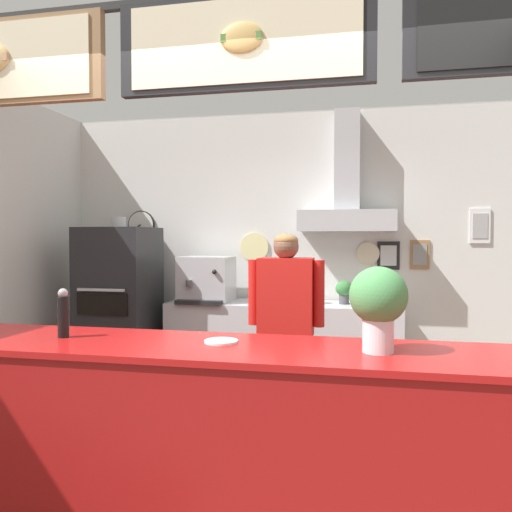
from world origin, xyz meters
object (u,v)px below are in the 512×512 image
condiment_plate (221,341)px  potted_thyme (313,292)px  potted_basil (344,290)px  pizza_oven (119,313)px  potted_rosemary (381,290)px  shop_worker (286,337)px  pepper_grinder (63,313)px  espresso_machine (207,279)px  basil_vase (378,303)px

condiment_plate → potted_thyme: bearing=85.7°
potted_basil → pizza_oven: bearing=-171.6°
potted_rosemary → shop_worker: bearing=-119.9°
potted_basil → pepper_grinder: pepper_grinder is taller
pizza_oven → pepper_grinder: 2.42m
espresso_machine → condiment_plate: size_ratio=3.22×
espresso_machine → potted_rosemary: espresso_machine is taller
pizza_oven → pepper_grinder: pizza_oven is taller
pepper_grinder → potted_basil: bearing=63.2°
basil_vase → condiment_plate: 0.76m
condiment_plate → shop_worker: bearing=84.4°
potted_basil → potted_rosemary: 0.34m
pizza_oven → potted_rosemary: 2.49m
potted_basil → basil_vase: 2.59m
potted_rosemary → potted_thyme: bearing=177.2°
espresso_machine → potted_thyme: 1.04m
shop_worker → espresso_machine: (-0.97, 1.21, 0.30)m
pizza_oven → basil_vase: bearing=-43.5°
pizza_oven → potted_rosemary: (2.47, 0.25, 0.25)m
basil_vase → pizza_oven: bearing=136.5°
pepper_grinder → potted_rosemary: bearing=56.9°
shop_worker → basil_vase: 1.49m
espresso_machine → pizza_oven: bearing=-162.4°
shop_worker → basil_vase: (0.60, -1.30, 0.42)m
espresso_machine → condiment_plate: 2.60m
espresso_machine → potted_basil: size_ratio=2.36×
pepper_grinder → basil_vase: bearing=-0.5°
potted_thyme → condiment_plate: bearing=-94.3°
espresso_machine → pepper_grinder: size_ratio=2.10×
pizza_oven → shop_worker: pizza_oven is taller
potted_rosemary → pepper_grinder: pepper_grinder is taller
potted_basil → shop_worker: bearing=-105.7°
pizza_oven → basil_vase: pizza_oven is taller
potted_rosemary → condiment_plate: potted_rosemary is taller
pizza_oven → condiment_plate: bearing=-53.1°
potted_basil → espresso_machine: bearing=-177.4°
pizza_oven → basil_vase: 3.31m
pizza_oven → espresso_machine: bearing=17.6°
pizza_oven → pepper_grinder: (0.84, -2.24, 0.35)m
pizza_oven → shop_worker: size_ratio=1.11×
potted_thyme → basil_vase: bearing=-78.0°
potted_rosemary → condiment_plate: (-0.82, -2.45, -0.02)m
potted_rosemary → condiment_plate: bearing=-108.4°
potted_thyme → basil_vase: (0.54, -2.54, 0.23)m
basil_vase → condiment_plate: basil_vase is taller
potted_basil → pepper_grinder: size_ratio=0.89×
pizza_oven → shop_worker: bearing=-28.3°
condiment_plate → basil_vase: bearing=-4.4°
shop_worker → condiment_plate: bearing=83.7°
potted_basil → potted_rosemary: size_ratio=0.86×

